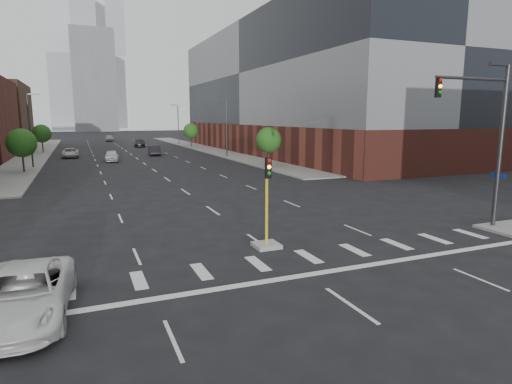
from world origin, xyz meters
TOP-DOWN VIEW (x-y plane):
  - ground at (0.00, 0.00)m, footprint 400.00×400.00m
  - sidewalk_left_far at (-15.00, 74.00)m, footprint 5.00×92.00m
  - sidewalk_right_far at (15.00, 74.00)m, footprint 5.00×92.00m
  - building_right_main at (29.50, 60.00)m, footprint 24.00×70.00m
  - tower_left at (-8.00, 220.00)m, footprint 22.00×22.00m
  - tower_right at (10.00, 260.00)m, footprint 20.00×20.00m
  - tower_mid at (0.00, 200.00)m, footprint 18.00×18.00m
  - median_traffic_signal at (0.00, 8.97)m, footprint 1.20×1.20m
  - mast_arm_signal at (12.61, 7.50)m, footprint 5.12×0.90m
  - streetlight_right_a at (13.41, 55.00)m, footprint 1.60×0.22m
  - streetlight_right_b at (13.41, 90.00)m, footprint 1.60×0.22m
  - streetlight_left at (-13.41, 50.00)m, footprint 1.60×0.22m
  - tree_left_near at (-14.00, 45.00)m, footprint 3.20×3.20m
  - tree_left_far at (-14.00, 75.00)m, footprint 3.20×3.20m
  - tree_right_near at (14.00, 40.00)m, footprint 3.20×3.20m
  - tree_right_far at (14.00, 80.00)m, footprint 3.20×3.20m
  - car_near_left at (-3.87, 54.68)m, footprint 2.25×4.86m
  - car_mid_right at (3.40, 62.59)m, footprint 2.12×5.08m
  - car_far_left at (-9.40, 63.58)m, footprint 2.44×5.27m
  - car_deep_right at (3.90, 84.41)m, footprint 2.90×5.64m
  - car_distant at (-0.55, 109.08)m, footprint 2.22×4.96m
  - parked_minivan at (-10.00, 5.12)m, footprint 3.06×5.91m

SIDE VIEW (x-z plane):
  - ground at x=0.00m, z-range 0.00..0.00m
  - sidewalk_left_far at x=-15.00m, z-range 0.00..0.15m
  - sidewalk_right_far at x=15.00m, z-range 0.00..0.15m
  - car_far_left at x=-9.40m, z-range 0.00..1.46m
  - car_deep_right at x=3.90m, z-range 0.00..1.56m
  - parked_minivan at x=-10.00m, z-range 0.00..1.59m
  - car_near_left at x=-3.87m, z-range 0.00..1.61m
  - car_mid_right at x=3.40m, z-range 0.00..1.63m
  - car_distant at x=-0.55m, z-range 0.00..1.66m
  - median_traffic_signal at x=0.00m, z-range -1.23..3.17m
  - tree_left_near at x=-14.00m, z-range 0.97..5.82m
  - tree_left_far at x=-14.00m, z-range 0.97..5.82m
  - tree_right_near at x=14.00m, z-range 0.97..5.82m
  - tree_right_far at x=14.00m, z-range 0.97..5.82m
  - streetlight_right_a at x=13.41m, z-range 0.47..9.55m
  - streetlight_right_b at x=13.41m, z-range 0.47..9.55m
  - streetlight_left at x=-13.41m, z-range 0.47..9.55m
  - mast_arm_signal at x=12.61m, z-range 1.11..10.18m
  - building_right_main at x=29.50m, z-range 0.00..22.00m
  - tower_mid at x=0.00m, z-range 0.00..44.00m
  - tower_left at x=-8.00m, z-range 0.00..70.00m
  - tower_right at x=10.00m, z-range 0.00..80.00m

